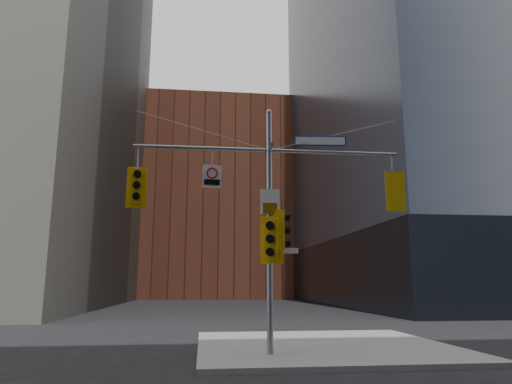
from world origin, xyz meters
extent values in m
plane|color=black|center=(0.00, 0.00, 0.00)|extent=(160.00, 160.00, 0.00)
cube|color=gray|center=(2.00, 4.00, 0.07)|extent=(8.00, 8.00, 0.15)
cube|color=black|center=(28.00, 32.00, 3.00)|extent=(36.40, 36.40, 6.00)
cube|color=brown|center=(0.00, 58.00, 14.00)|extent=(26.00, 20.00, 28.00)
cylinder|color=gray|center=(0.00, 2.00, 3.60)|extent=(0.18, 0.18, 7.20)
sphere|color=gray|center=(0.00, 2.00, 7.20)|extent=(0.20, 0.20, 0.20)
cylinder|color=gray|center=(-2.00, 2.00, 6.00)|extent=(4.00, 0.11, 0.11)
cylinder|color=gray|center=(2.00, 2.00, 6.00)|extent=(4.00, 0.11, 0.11)
cylinder|color=gray|center=(0.00, 1.65, 6.00)|extent=(0.10, 0.70, 0.10)
cylinder|color=gray|center=(-2.00, 2.00, 6.55)|extent=(4.00, 0.02, 1.12)
cylinder|color=gray|center=(2.00, 2.00, 6.55)|extent=(4.00, 0.02, 1.12)
cube|color=#DDA60B|center=(-3.84, 2.00, 4.80)|extent=(0.34, 0.26, 0.97)
cube|color=#DDA60B|center=(-3.86, 2.17, 4.80)|extent=(0.57, 0.12, 1.20)
cylinder|color=black|center=(-3.81, 1.82, 5.12)|extent=(0.22, 0.18, 0.20)
cylinder|color=black|center=(-3.82, 1.89, 5.12)|extent=(0.18, 0.04, 0.18)
cylinder|color=black|center=(-3.81, 1.82, 4.80)|extent=(0.22, 0.18, 0.20)
cylinder|color=black|center=(-3.82, 1.89, 4.80)|extent=(0.18, 0.04, 0.18)
cylinder|color=black|center=(-3.81, 1.82, 4.48)|extent=(0.22, 0.18, 0.20)
cylinder|color=black|center=(-3.82, 1.89, 4.48)|extent=(0.18, 0.04, 0.18)
cube|color=#DDA60B|center=(3.84, 2.00, 4.80)|extent=(0.34, 0.25, 0.99)
cube|color=#DDA60B|center=(3.82, 1.83, 4.80)|extent=(0.59, 0.09, 1.23)
cylinder|color=black|center=(3.85, 2.19, 5.13)|extent=(0.22, 0.17, 0.21)
cylinder|color=black|center=(3.85, 2.11, 5.13)|extent=(0.18, 0.03, 0.18)
cylinder|color=black|center=(3.85, 2.19, 4.80)|extent=(0.22, 0.17, 0.21)
cylinder|color=black|center=(3.85, 2.11, 4.80)|extent=(0.18, 0.03, 0.18)
cylinder|color=black|center=(3.85, 2.19, 4.47)|extent=(0.22, 0.17, 0.21)
cylinder|color=black|center=(3.85, 2.11, 4.47)|extent=(0.18, 0.03, 0.18)
cube|color=#DDA60B|center=(0.28, 2.00, 3.60)|extent=(0.28, 0.39, 1.16)
cylinder|color=black|center=(0.50, 2.01, 3.98)|extent=(0.19, 0.25, 0.24)
cylinder|color=black|center=(0.41, 2.01, 3.98)|extent=(0.03, 0.21, 0.21)
cylinder|color=black|center=(0.50, 2.01, 3.60)|extent=(0.19, 0.25, 0.24)
cylinder|color=black|center=(0.41, 2.01, 3.60)|extent=(0.03, 0.21, 0.21)
cylinder|color=black|center=(0.50, 2.01, 3.21)|extent=(0.19, 0.25, 0.24)
cylinder|color=#0CE559|center=(0.41, 2.01, 3.21)|extent=(0.03, 0.21, 0.21)
cube|color=#DDA60B|center=(0.00, 1.72, 3.29)|extent=(0.41, 0.34, 1.11)
cube|color=#DDA60B|center=(0.05, 1.90, 3.29)|extent=(0.64, 0.21, 1.37)
cylinder|color=black|center=(-0.05, 1.52, 3.66)|extent=(0.27, 0.22, 0.23)
cylinder|color=black|center=(-0.03, 1.60, 3.66)|extent=(0.20, 0.07, 0.20)
cylinder|color=black|center=(-0.05, 1.52, 3.29)|extent=(0.27, 0.22, 0.23)
cylinder|color=black|center=(-0.03, 1.60, 3.29)|extent=(0.20, 0.07, 0.20)
cylinder|color=black|center=(-0.05, 1.52, 2.92)|extent=(0.27, 0.22, 0.23)
cylinder|color=black|center=(-0.03, 1.60, 2.92)|extent=(0.20, 0.07, 0.20)
cube|color=navy|center=(1.59, 2.00, 6.35)|extent=(1.61, 0.18, 0.31)
cube|color=silver|center=(1.59, 1.98, 6.35)|extent=(1.51, 0.15, 0.24)
cube|color=silver|center=(-1.69, 1.98, 5.15)|extent=(0.55, 0.07, 0.69)
torus|color=#B20A0A|center=(-1.69, 1.96, 5.24)|extent=(0.34, 0.07, 0.34)
cube|color=black|center=(-1.69, 1.96, 4.97)|extent=(0.46, 0.04, 0.16)
cube|color=silver|center=(0.00, 1.88, 4.41)|extent=(0.57, 0.05, 0.74)
cube|color=#D88C00|center=(0.00, 1.86, 4.20)|extent=(0.41, 0.03, 0.33)
cube|color=silver|center=(0.45, 2.00, 3.00)|extent=(0.80, 0.11, 0.16)
cube|color=#145926|center=(0.00, 2.45, 2.74)|extent=(0.03, 0.73, 0.15)
camera|label=1|loc=(-1.90, -11.07, 2.09)|focal=32.00mm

